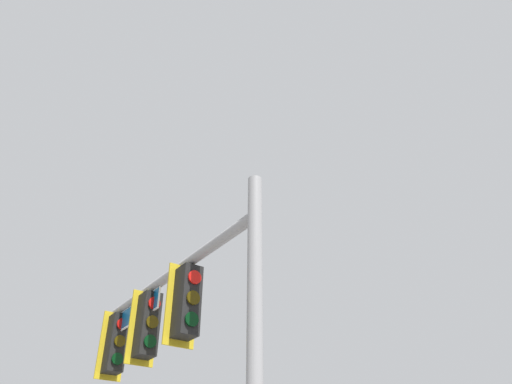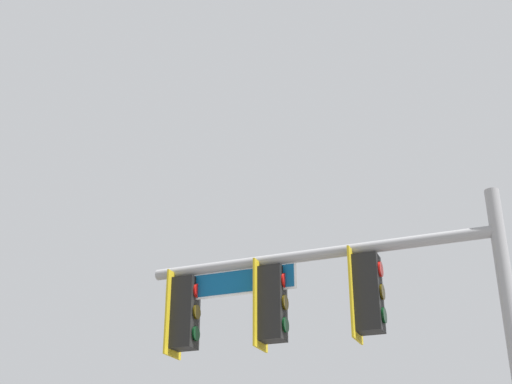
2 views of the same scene
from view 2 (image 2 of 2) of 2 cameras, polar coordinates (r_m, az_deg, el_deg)
name	(u,v)px [view 2 (image 2 of 2)]	position (r m, az deg, el deg)	size (l,w,h in m)	color
signal_pole_near	(332,315)	(10.19, 6.06, -9.78)	(5.15, 1.55, 5.63)	gray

